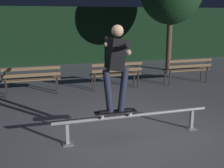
% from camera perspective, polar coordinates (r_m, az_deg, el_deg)
% --- Properties ---
extents(ground_plane, '(90.00, 90.00, 0.00)m').
position_cam_1_polar(ground_plane, '(5.58, 4.34, -10.29)').
color(ground_plane, slate).
extents(hedge_backdrop, '(24.00, 1.20, 2.65)m').
position_cam_1_polar(hedge_backdrop, '(14.26, -9.61, 9.47)').
color(hedge_backdrop, black).
rests_on(hedge_backdrop, ground).
extents(grind_rail, '(3.06, 0.18, 0.44)m').
position_cam_1_polar(grind_rail, '(5.48, 4.30, -6.85)').
color(grind_rail, '#9E9EA3').
rests_on(grind_rail, ground).
extents(skateboard, '(0.78, 0.21, 0.09)m').
position_cam_1_polar(skateboard, '(5.31, 0.71, -5.57)').
color(skateboard, black).
rests_on(skateboard, grind_rail).
extents(skateboarder, '(0.62, 1.41, 1.56)m').
position_cam_1_polar(skateboarder, '(5.08, 0.77, 4.47)').
color(skateboarder, black).
rests_on(skateboarder, skateboard).
extents(park_bench_left_center, '(1.60, 0.42, 0.88)m').
position_cam_1_polar(park_bench_left_center, '(8.51, -15.59, 1.33)').
color(park_bench_left_center, '#282623').
rests_on(park_bench_left_center, ground).
extents(park_bench_right_center, '(1.60, 0.42, 0.88)m').
position_cam_1_polar(park_bench_right_center, '(8.93, 0.81, 2.37)').
color(park_bench_right_center, '#282623').
rests_on(park_bench_right_center, ground).
extents(park_bench_rightmost, '(1.60, 0.42, 0.88)m').
position_cam_1_polar(park_bench_rightmost, '(9.99, 14.75, 3.10)').
color(park_bench_rightmost, '#282623').
rests_on(park_bench_rightmost, ground).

